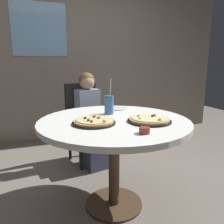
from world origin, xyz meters
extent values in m
plane|color=slate|center=(0.00, 0.00, 0.00)|extent=(8.00, 8.00, 0.00)
cube|color=gray|center=(0.00, 1.95, 1.45)|extent=(5.20, 0.12, 2.90)
cube|color=#8CBFE5|center=(-0.44, 1.88, 1.65)|extent=(0.75, 0.02, 0.74)
cylinder|color=white|center=(0.00, 0.00, 0.73)|extent=(1.18, 1.18, 0.04)
cylinder|color=#4C3826|center=(0.00, 0.00, 0.36)|extent=(0.09, 0.09, 0.69)
cylinder|color=#4C3826|center=(0.00, 0.00, 0.01)|extent=(0.48, 0.48, 0.02)
cube|color=black|center=(0.00, 0.92, 0.43)|extent=(0.48, 0.48, 0.04)
cube|color=black|center=(-0.04, 1.10, 0.69)|extent=(0.40, 0.13, 0.52)
cylinder|color=black|center=(-0.13, 0.72, 0.21)|extent=(0.04, 0.04, 0.41)
cylinder|color=black|center=(0.20, 0.79, 0.21)|extent=(0.04, 0.04, 0.41)
cylinder|color=black|center=(-0.20, 1.05, 0.21)|extent=(0.04, 0.04, 0.41)
cylinder|color=black|center=(0.13, 1.12, 0.21)|extent=(0.04, 0.04, 0.41)
cube|color=#3F4766|center=(0.03, 0.76, 0.23)|extent=(0.30, 0.36, 0.45)
cube|color=#8C9EB7|center=(0.00, 0.90, 0.67)|extent=(0.29, 0.21, 0.44)
sphere|color=tan|center=(0.00, 0.90, 0.97)|extent=(0.17, 0.17, 0.17)
sphere|color=brown|center=(0.00, 0.92, 0.99)|extent=(0.18, 0.18, 0.18)
cylinder|color=black|center=(0.23, -0.15, 0.76)|extent=(0.33, 0.33, 0.01)
cylinder|color=#D8B266|center=(0.23, -0.15, 0.77)|extent=(0.30, 0.30, 0.02)
cylinder|color=beige|center=(0.23, -0.15, 0.78)|extent=(0.27, 0.27, 0.01)
sphere|color=beige|center=(0.16, -0.10, 0.79)|extent=(0.02, 0.02, 0.02)
sphere|color=black|center=(0.26, -0.14, 0.79)|extent=(0.02, 0.02, 0.02)
sphere|color=beige|center=(0.14, -0.17, 0.79)|extent=(0.02, 0.02, 0.02)
sphere|color=beige|center=(0.25, -0.26, 0.79)|extent=(0.03, 0.03, 0.03)
sphere|color=#387F33|center=(0.28, -0.13, 0.79)|extent=(0.02, 0.02, 0.02)
cylinder|color=black|center=(-0.18, -0.06, 0.76)|extent=(0.32, 0.32, 0.01)
cylinder|color=#D8B266|center=(-0.18, -0.06, 0.77)|extent=(0.29, 0.29, 0.02)
cylinder|color=beige|center=(-0.18, -0.06, 0.78)|extent=(0.26, 0.26, 0.01)
sphere|color=#B2231E|center=(-0.17, -0.01, 0.79)|extent=(0.02, 0.02, 0.02)
sphere|color=#387F33|center=(-0.23, -0.10, 0.79)|extent=(0.03, 0.03, 0.03)
sphere|color=beige|center=(-0.14, 0.02, 0.79)|extent=(0.02, 0.02, 0.02)
sphere|color=#B2231E|center=(-0.14, -0.05, 0.79)|extent=(0.02, 0.02, 0.02)
sphere|color=#B2231E|center=(-0.22, -0.14, 0.79)|extent=(0.02, 0.02, 0.02)
sphere|color=black|center=(-0.24, -0.03, 0.79)|extent=(0.02, 0.02, 0.02)
sphere|color=#387F33|center=(-0.14, -0.06, 0.79)|extent=(0.02, 0.02, 0.02)
sphere|color=beige|center=(-0.13, -0.16, 0.79)|extent=(0.03, 0.03, 0.03)
cylinder|color=#3F72B2|center=(0.03, 0.20, 0.83)|extent=(0.08, 0.08, 0.16)
cylinder|color=white|center=(0.04, 0.20, 0.95)|extent=(0.02, 0.03, 0.22)
cylinder|color=brown|center=(0.06, -0.39, 0.77)|extent=(0.07, 0.07, 0.04)
cylinder|color=white|center=(0.18, 0.37, 0.76)|extent=(0.18, 0.18, 0.01)
camera|label=1|loc=(-0.58, -1.58, 1.18)|focal=35.48mm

